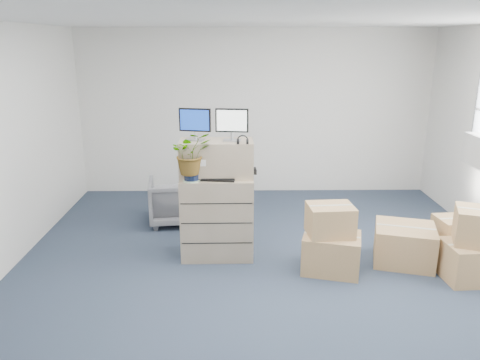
# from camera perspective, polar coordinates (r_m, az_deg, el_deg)

# --- Properties ---
(ground) EXTENTS (7.00, 7.00, 0.00)m
(ground) POSITION_cam_1_polar(r_m,az_deg,el_deg) (5.21, 3.52, -13.12)
(ground) COLOR #23303F
(ground) RESTS_ON ground
(wall_back) EXTENTS (6.00, 0.02, 2.80)m
(wall_back) POSITION_cam_1_polar(r_m,az_deg,el_deg) (8.12, 1.87, 8.21)
(wall_back) COLOR silver
(wall_back) RESTS_ON ground
(filing_cabinet_lower) EXTENTS (0.88, 0.54, 1.02)m
(filing_cabinet_lower) POSITION_cam_1_polar(r_m,az_deg,el_deg) (5.77, -2.79, -4.49)
(filing_cabinet_lower) COLOR gray
(filing_cabinet_lower) RESTS_ON ground
(filing_cabinet_upper) EXTENTS (0.87, 0.44, 0.44)m
(filing_cabinet_upper) POSITION_cam_1_polar(r_m,az_deg,el_deg) (5.59, -2.88, 2.65)
(filing_cabinet_upper) COLOR gray
(filing_cabinet_upper) RESTS_ON filing_cabinet_lower
(monitor_left) EXTENTS (0.38, 0.19, 0.38)m
(monitor_left) POSITION_cam_1_polar(r_m,az_deg,el_deg) (5.54, -5.52, 7.00)
(monitor_left) COLOR #99999E
(monitor_left) RESTS_ON filing_cabinet_upper
(monitor_right) EXTENTS (0.39, 0.17, 0.38)m
(monitor_right) POSITION_cam_1_polar(r_m,az_deg,el_deg) (5.47, -0.99, 6.97)
(monitor_right) COLOR #99999E
(monitor_right) RESTS_ON filing_cabinet_upper
(headphones) EXTENTS (0.13, 0.02, 0.13)m
(headphones) POSITION_cam_1_polar(r_m,az_deg,el_deg) (5.36, 0.32, 4.83)
(headphones) COLOR black
(headphones) RESTS_ON filing_cabinet_upper
(keyboard) EXTENTS (0.46, 0.25, 0.02)m
(keyboard) POSITION_cam_1_polar(r_m,az_deg,el_deg) (5.49, -2.81, 0.15)
(keyboard) COLOR black
(keyboard) RESTS_ON filing_cabinet_lower
(mouse) EXTENTS (0.10, 0.08, 0.03)m
(mouse) POSITION_cam_1_polar(r_m,az_deg,el_deg) (5.52, 0.91, 0.30)
(mouse) COLOR silver
(mouse) RESTS_ON filing_cabinet_lower
(water_bottle) EXTENTS (0.07, 0.07, 0.24)m
(water_bottle) POSITION_cam_1_polar(r_m,az_deg,el_deg) (5.60, -1.87, 1.67)
(water_bottle) COLOR gray
(water_bottle) RESTS_ON filing_cabinet_lower
(phone_dock) EXTENTS (0.06, 0.05, 0.13)m
(phone_dock) POSITION_cam_1_polar(r_m,az_deg,el_deg) (5.61, -3.76, 0.84)
(phone_dock) COLOR silver
(phone_dock) RESTS_ON filing_cabinet_lower
(external_drive) EXTENTS (0.21, 0.16, 0.06)m
(external_drive) POSITION_cam_1_polar(r_m,az_deg,el_deg) (5.75, 0.98, 1.11)
(external_drive) COLOR black
(external_drive) RESTS_ON filing_cabinet_lower
(tissue_box) EXTENTS (0.26, 0.15, 0.09)m
(tissue_box) POSITION_cam_1_polar(r_m,az_deg,el_deg) (5.66, 0.20, 1.67)
(tissue_box) COLOR #386AC1
(tissue_box) RESTS_ON external_drive
(potted_plant) EXTENTS (0.59, 0.62, 0.47)m
(potted_plant) POSITION_cam_1_polar(r_m,az_deg,el_deg) (5.40, -6.01, 2.63)
(potted_plant) COLOR #9FBF9A
(potted_plant) RESTS_ON filing_cabinet_lower
(office_chair) EXTENTS (0.79, 0.75, 0.73)m
(office_chair) POSITION_cam_1_polar(r_m,az_deg,el_deg) (6.91, -8.03, -2.27)
(office_chair) COLOR slate
(office_chair) RESTS_ON ground
(cardboard_boxes) EXTENTS (2.46, 1.23, 0.82)m
(cardboard_boxes) POSITION_cam_1_polar(r_m,az_deg,el_deg) (5.88, 20.28, -7.19)
(cardboard_boxes) COLOR #A3884F
(cardboard_boxes) RESTS_ON ground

